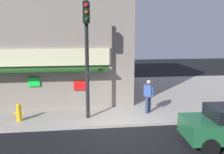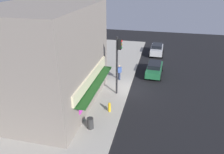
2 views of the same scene
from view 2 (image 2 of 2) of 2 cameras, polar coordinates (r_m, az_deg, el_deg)
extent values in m
plane|color=black|center=(22.64, 4.63, -3.34)|extent=(54.05, 54.05, 0.00)
cube|color=#A39E93|center=(23.96, -8.92, -1.72)|extent=(36.03, 11.37, 0.14)
cube|color=gray|center=(19.43, -17.28, 4.91)|extent=(10.92, 8.14, 8.54)
cube|color=beige|center=(18.31, -5.35, -0.08)|extent=(8.30, 0.16, 0.89)
cube|color=#194719|center=(18.47, -4.25, -1.85)|extent=(7.86, 0.90, 0.12)
cube|color=#E533CC|center=(16.79, -8.12, -8.53)|extent=(0.54, 0.08, 0.48)
cube|color=#19E53F|center=(18.93, -5.23, -3.62)|extent=(0.60, 0.08, 0.46)
cube|color=red|center=(21.11, -3.18, -1.15)|extent=(0.73, 0.08, 0.51)
cylinder|color=black|center=(20.43, 1.27, 2.75)|extent=(0.18, 0.18, 5.69)
cube|color=black|center=(19.67, 2.05, 8.55)|extent=(0.32, 0.28, 0.95)
sphere|color=red|center=(19.56, 2.50, 9.36)|extent=(0.18, 0.18, 0.18)
sphere|color=brown|center=(19.64, 2.49, 8.52)|extent=(0.18, 0.18, 0.18)
sphere|color=#0F4C19|center=(19.73, 2.47, 7.68)|extent=(0.18, 0.18, 0.18)
cylinder|color=gold|center=(18.75, -0.68, -8.03)|extent=(0.24, 0.24, 0.70)
sphere|color=gold|center=(18.53, -0.68, -6.96)|extent=(0.20, 0.20, 0.20)
cylinder|color=gold|center=(18.59, -0.81, -8.24)|extent=(0.12, 0.10, 0.10)
cylinder|color=gold|center=(18.88, -0.55, -7.65)|extent=(0.12, 0.10, 0.10)
cylinder|color=#2D2D2D|center=(16.90, -5.70, -11.92)|extent=(0.49, 0.49, 0.89)
cylinder|color=navy|center=(24.36, 1.77, 0.38)|extent=(0.23, 0.23, 0.88)
cylinder|color=navy|center=(24.18, 2.03, 0.18)|extent=(0.23, 0.23, 0.88)
cube|color=#334C8C|center=(23.97, 1.92, 1.90)|extent=(0.47, 0.50, 0.61)
sphere|color=tan|center=(23.80, 1.94, 2.89)|extent=(0.22, 0.22, 0.22)
cylinder|color=#334C8C|center=(23.87, 1.40, 1.73)|extent=(0.14, 0.14, 0.55)
cylinder|color=#334C8C|center=(24.09, 2.44, 1.94)|extent=(0.14, 0.14, 0.55)
cube|color=#1E6038|center=(26.13, 10.99, 1.93)|extent=(4.19, 1.85, 0.73)
cube|color=black|center=(25.91, 11.10, 3.15)|extent=(2.28, 1.50, 0.47)
cylinder|color=black|center=(27.66, 9.50, 2.54)|extent=(0.65, 0.25, 0.64)
cylinder|color=black|center=(27.57, 12.94, 2.16)|extent=(0.65, 0.25, 0.64)
cylinder|color=black|center=(25.03, 8.71, 0.13)|extent=(0.65, 0.25, 0.64)
cylinder|color=black|center=(24.92, 12.51, -0.30)|extent=(0.65, 0.25, 0.64)
cube|color=#B7B7BC|center=(33.21, 11.61, 6.95)|extent=(3.98, 1.77, 0.83)
cube|color=black|center=(33.02, 11.70, 7.99)|extent=(2.16, 1.47, 0.44)
cylinder|color=black|center=(34.69, 10.28, 7.11)|extent=(0.64, 0.23, 0.64)
cylinder|color=black|center=(34.63, 13.10, 6.83)|extent=(0.64, 0.23, 0.64)
cylinder|color=black|center=(32.06, 9.87, 5.66)|extent=(0.64, 0.23, 0.64)
cylinder|color=black|center=(32.01, 12.92, 5.36)|extent=(0.64, 0.23, 0.64)
camera|label=1|loc=(20.86, 34.34, 2.68)|focal=39.67mm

